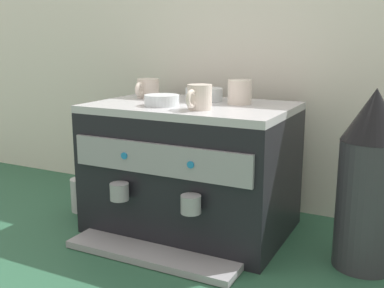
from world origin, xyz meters
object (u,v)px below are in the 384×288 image
(ceramic_cup_1, at_px, (199,97))
(espresso_machine, at_px, (191,168))
(ceramic_cup_2, at_px, (148,88))
(milk_pitcher, at_px, (82,195))
(ceramic_bowl_1, at_px, (205,95))
(ceramic_cup_0, at_px, (240,92))
(ceramic_bowl_0, at_px, (162,100))
(coffee_grinder, at_px, (369,180))

(ceramic_cup_1, bearing_deg, espresso_machine, 127.17)
(ceramic_cup_2, bearing_deg, espresso_machine, -20.65)
(milk_pitcher, bearing_deg, ceramic_bowl_1, 17.35)
(espresso_machine, bearing_deg, ceramic_cup_1, -52.83)
(milk_pitcher, bearing_deg, espresso_machine, 5.59)
(ceramic_cup_0, relative_size, ceramic_bowl_0, 1.07)
(ceramic_cup_1, bearing_deg, coffee_grinder, 9.37)
(ceramic_cup_0, height_order, ceramic_bowl_1, ceramic_cup_0)
(ceramic_bowl_1, bearing_deg, ceramic_cup_0, -8.99)
(espresso_machine, bearing_deg, ceramic_bowl_1, 88.65)
(ceramic_bowl_0, bearing_deg, ceramic_cup_2, 133.99)
(ceramic_bowl_0, distance_m, milk_pitcher, 0.52)
(ceramic_cup_2, height_order, ceramic_bowl_1, ceramic_cup_2)
(espresso_machine, xyz_separation_m, ceramic_bowl_0, (-0.06, -0.07, 0.22))
(ceramic_cup_0, bearing_deg, ceramic_bowl_0, -143.49)
(ceramic_cup_2, xyz_separation_m, ceramic_bowl_0, (0.15, -0.15, -0.02))
(ceramic_cup_1, bearing_deg, milk_pitcher, 173.23)
(ceramic_cup_0, xyz_separation_m, coffee_grinder, (0.41, -0.10, -0.20))
(ceramic_cup_0, bearing_deg, ceramic_cup_1, -108.43)
(ceramic_cup_2, xyz_separation_m, milk_pitcher, (-0.21, -0.12, -0.39))
(ceramic_cup_2, relative_size, ceramic_bowl_1, 0.93)
(ceramic_cup_0, xyz_separation_m, milk_pitcher, (-0.56, -0.11, -0.39))
(coffee_grinder, relative_size, milk_pitcher, 4.07)
(ceramic_bowl_1, relative_size, milk_pitcher, 1.02)
(ceramic_cup_2, bearing_deg, ceramic_bowl_0, -46.01)
(ceramic_cup_1, bearing_deg, ceramic_bowl_1, 111.12)
(ceramic_cup_0, distance_m, ceramic_bowl_1, 0.13)
(ceramic_bowl_1, xyz_separation_m, coffee_grinder, (0.54, -0.12, -0.19))
(ceramic_cup_1, distance_m, ceramic_cup_2, 0.34)
(ceramic_bowl_1, bearing_deg, milk_pitcher, -162.65)
(ceramic_bowl_0, bearing_deg, ceramic_cup_1, -10.71)
(ceramic_cup_0, height_order, coffee_grinder, coffee_grinder)
(ceramic_cup_0, height_order, ceramic_bowl_0, ceramic_cup_0)
(ceramic_cup_2, distance_m, coffee_grinder, 0.79)
(ceramic_cup_1, bearing_deg, ceramic_cup_2, 147.91)
(ceramic_cup_2, bearing_deg, coffee_grinder, -7.87)
(ceramic_cup_0, xyz_separation_m, ceramic_bowl_0, (-0.20, -0.15, -0.02))
(ceramic_cup_2, distance_m, milk_pitcher, 0.46)
(coffee_grinder, bearing_deg, ceramic_cup_1, -170.63)
(espresso_machine, height_order, ceramic_cup_2, ceramic_cup_2)
(espresso_machine, xyz_separation_m, ceramic_cup_2, (-0.21, 0.08, 0.24))
(espresso_machine, distance_m, milk_pitcher, 0.45)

